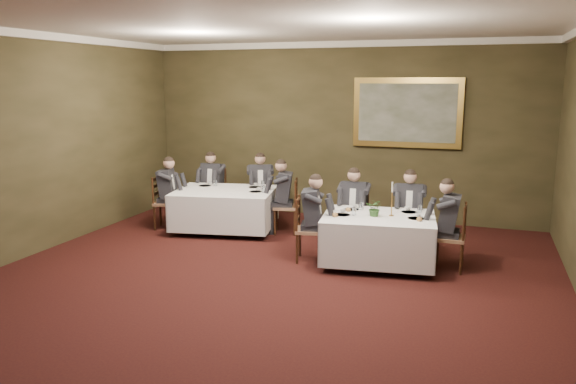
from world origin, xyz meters
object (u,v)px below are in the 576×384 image
Objects in this scene: diner_main_backright at (409,220)px; chair_sec_endright at (286,218)px; chair_main_backleft at (354,231)px; diner_sec_endleft at (166,201)px; table_main at (378,236)px; chair_sec_endleft at (166,213)px; painting at (407,113)px; chair_main_endleft at (309,243)px; diner_main_endright at (450,236)px; centerpiece at (375,207)px; diner_main_endleft at (310,228)px; chair_main_backright at (408,234)px; chair_main_endright at (450,251)px; diner_main_backleft at (354,217)px; diner_sec_backright at (261,194)px; chair_sec_backright at (261,205)px; diner_sec_backleft at (213,193)px; table_second at (225,207)px; candlestick at (392,203)px; chair_sec_backleft at (214,204)px; diner_sec_endright at (285,205)px.

diner_main_backright is 1.35× the size of chair_sec_endright.
diner_sec_endleft reaches higher than chair_main_backleft.
chair_sec_endleft reaches higher than table_main.
painting reaches higher than chair_sec_endleft.
painting is at bearing -84.68° from diner_main_backright.
chair_main_endleft is 0.74× the size of diner_main_endright.
centerpiece is at bearing 62.10° from diner_sec_endleft.
diner_main_backright is (0.34, 0.89, 0.06)m from table_main.
diner_main_endleft is at bearing 97.69° from diner_main_endright.
chair_main_backright and chair_main_endright have the same top height.
diner_sec_backright is (-2.19, 1.29, 0.00)m from diner_main_backleft.
table_main is 1.04m from diner_main_endright.
chair_main_backright is at bearing 69.48° from table_main.
chair_main_endright is at bearing 66.61° from chair_sec_endleft.
chair_sec_backright is 0.74× the size of diner_sec_backright.
centerpiece is (0.49, -0.83, 0.39)m from diner_main_backleft.
centerpiece is (3.64, -1.94, 0.39)m from diner_sec_backleft.
diner_sec_backright reaches higher than table_second.
painting is at bearing 93.66° from candlestick.
painting reaches higher than diner_sec_endleft.
chair_sec_backleft is at bearing 152.75° from table_main.
candlestick is at bearing -135.17° from chair_sec_endright.
diner_main_backleft reaches higher than chair_main_endleft.
diner_sec_endright is at bearing 112.88° from chair_sec_backright.
chair_main_endleft is 1.68m from diner_sec_endright.
candlestick is (-0.85, -0.07, 0.45)m from diner_main_endright.
painting is (3.69, 0.93, 1.63)m from diner_sec_backleft.
diner_main_backright is 1.00× the size of diner_main_endleft.
diner_main_endleft is at bearing 61.33° from chair_main_backleft.
painting is (-1.03, 2.69, 1.63)m from diner_main_endright.
diner_sec_backleft reaches higher than table_second.
diner_main_endleft is at bearing 97.64° from chair_main_endright.
chair_sec_endleft is at bearing 167.54° from centerpiece.
diner_sec_backright is (0.00, -0.01, 0.23)m from chair_sec_backright.
diner_main_backright reaches higher than chair_sec_backright.
chair_main_backleft is at bearing 73.50° from chair_sec_endleft.
chair_sec_endright is at bearing -159.57° from diner_main_endleft.
painting is (0.55, 2.03, 1.63)m from diner_main_backleft.
painting reaches higher than chair_main_backleft.
diner_main_endleft is 0.65× the size of painting.
candlestick is at bearing 154.09° from diner_sec_backleft.
diner_sec_backleft reaches higher than table_main.
centerpiece is at bearing 120.01° from diner_main_backleft.
diner_sec_backright is (-3.76, 1.94, 0.00)m from diner_main_endright.
candlestick is at bearing 122.88° from diner_sec_backright.
diner_main_endleft reaches higher than table_second.
diner_main_backleft reaches higher than candlestick.
diner_sec_backleft is at bearing -11.44° from chair_sec_backright.
diner_sec_backright is at bearing 30.73° from diner_sec_endright.
table_second is 1.16m from chair_sec_endright.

